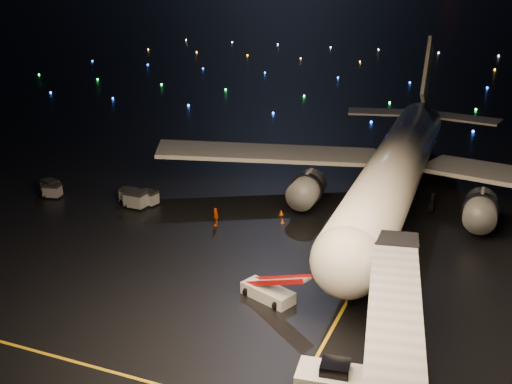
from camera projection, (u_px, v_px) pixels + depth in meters
ground at (479, 14)px, 310.54m from camera, size 2000.00×2000.00×0.00m
lane_centre at (377, 248)px, 58.56m from camera, size 0.25×80.00×0.02m
lane_cross at (44, 353)px, 42.91m from camera, size 60.00×0.25×0.02m
airliner at (402, 133)px, 67.16m from camera, size 56.27×53.67×15.37m
pushback_tug at (335, 378)px, 38.61m from camera, size 4.87×2.97×2.19m
belt_loader at (268, 281)px, 49.36m from camera, size 6.57×3.93×3.09m
crew_c at (216, 217)px, 63.27m from camera, size 1.09×1.12×1.88m
safety_cone_0 at (281, 212)px, 66.13m from camera, size 0.52×0.52×0.55m
safety_cone_1 at (301, 193)px, 71.74m from camera, size 0.56×0.56×0.48m
safety_cone_2 at (283, 221)px, 64.03m from camera, size 0.56×0.56×0.50m
safety_cone_3 at (166, 158)px, 84.23m from camera, size 0.46×0.46×0.52m
taxiway_lights at (412, 78)px, 141.88m from camera, size 164.00×92.00×0.36m
baggage_cart_0 at (129, 195)px, 69.45m from camera, size 1.92×1.41×1.56m
baggage_cart_1 at (136, 200)px, 67.77m from camera, size 2.30×1.67×1.88m
baggage_cart_2 at (149, 198)px, 68.68m from camera, size 2.06×1.59×1.60m
baggage_cart_3 at (52, 191)px, 70.77m from camera, size 2.07×1.66×1.55m
baggage_cart_4 at (50, 187)px, 71.74m from camera, size 2.32×1.94×1.69m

